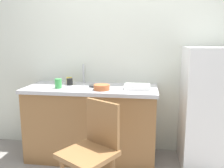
% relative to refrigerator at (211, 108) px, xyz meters
% --- Properties ---
extents(back_wall, '(4.80, 0.10, 2.46)m').
position_rel_refrigerator_xyz_m(back_wall, '(-1.05, 0.33, 0.56)').
color(back_wall, silver).
rests_on(back_wall, ground_plane).
extents(cabinet_base, '(1.48, 0.60, 0.83)m').
position_rel_refrigerator_xyz_m(cabinet_base, '(-1.34, -0.02, -0.25)').
color(cabinet_base, olive).
rests_on(cabinet_base, ground_plane).
extents(countertop, '(1.52, 0.64, 0.04)m').
position_rel_refrigerator_xyz_m(countertop, '(-1.34, -0.02, 0.18)').
color(countertop, '#B7B7BC').
rests_on(countertop, cabinet_base).
extents(faucet, '(0.02, 0.02, 0.24)m').
position_rel_refrigerator_xyz_m(faucet, '(-1.50, 0.23, 0.32)').
color(faucet, '#B7B7BC').
rests_on(faucet, countertop).
extents(refrigerator, '(0.61, 0.57, 1.33)m').
position_rel_refrigerator_xyz_m(refrigerator, '(0.00, 0.00, 0.00)').
color(refrigerator, white).
rests_on(refrigerator, ground_plane).
extents(chair, '(0.55, 0.55, 0.89)m').
position_rel_refrigerator_xyz_m(chair, '(-1.15, -0.82, -0.17)').
color(chair, olive).
rests_on(chair, ground_plane).
extents(dish_tray, '(0.28, 0.20, 0.05)m').
position_rel_refrigerator_xyz_m(dish_tray, '(-0.81, -0.06, 0.23)').
color(dish_tray, white).
rests_on(dish_tray, countertop).
extents(terracotta_bowl, '(0.17, 0.17, 0.06)m').
position_rel_refrigerator_xyz_m(terracotta_bowl, '(-1.19, -0.16, 0.23)').
color(terracotta_bowl, '#B25B33').
rests_on(terracotta_bowl, countertop).
extents(hotplate, '(0.17, 0.17, 0.02)m').
position_rel_refrigerator_xyz_m(hotplate, '(-1.29, 0.01, 0.21)').
color(hotplate, '#2D2D2D').
rests_on(hotplate, countertop).
extents(cup_black, '(0.07, 0.07, 0.08)m').
position_rel_refrigerator_xyz_m(cup_black, '(-1.63, 0.06, 0.24)').
color(cup_black, black).
rests_on(cup_black, countertop).
extents(cup_green, '(0.08, 0.08, 0.11)m').
position_rel_refrigerator_xyz_m(cup_green, '(-1.70, -0.14, 0.26)').
color(cup_green, green).
rests_on(cup_green, countertop).
extents(cup_yellow, '(0.07, 0.07, 0.08)m').
position_rel_refrigerator_xyz_m(cup_yellow, '(-1.67, 0.15, 0.24)').
color(cup_yellow, yellow).
rests_on(cup_yellow, countertop).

